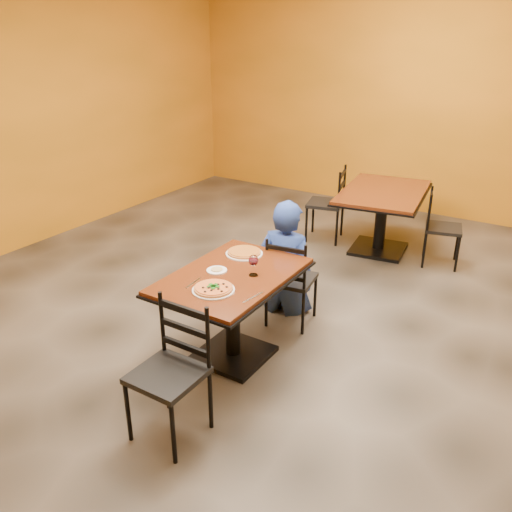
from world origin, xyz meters
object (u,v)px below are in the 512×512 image
Objects in this scene: chair_second_right at (444,229)px; chair_main_near at (167,376)px; pizza_main at (213,288)px; plate_main at (213,290)px; chair_second_left at (325,204)px; pizza_far at (244,252)px; table_second at (382,206)px; wine_glass at (253,264)px; chair_main_far at (292,279)px; plate_far at (244,254)px; side_plate at (217,270)px; table_main at (232,296)px; diner at (286,256)px.

chair_main_near is at bearing 154.19° from chair_second_right.
pizza_main is at bearing 99.96° from chair_main_near.
plate_main is 0.02m from pizza_main.
chair_main_near is 1.00× the size of chair_second_left.
pizza_main is 0.70m from pizza_far.
chair_second_right reaches higher than table_second.
chair_main_near is at bearing -89.44° from wine_glass.
plate_far is at bearing 47.36° from chair_main_far.
chair_main_far is 1.11m from pizza_main.
pizza_far is at bearing 90.07° from side_plate.
chair_main_far is 0.91× the size of chair_second_left.
table_second is 5.28× the size of pizza_far.
chair_main_far is at bearing 3.46° from chair_second_left.
chair_second_right is at bearing 71.37° from table_main.
plate_far is at bearing 90.07° from side_plate.
plate_far is 1.11× the size of pizza_far.
pizza_main is at bearing -81.22° from table_main.
chair_main_near is at bearing -3.73° from chair_second_left.
pizza_far reaches higher than side_plate.
chair_main_far is at bearing 56.14° from pizza_far.
wine_glass reaches higher than plate_main.
table_main is at bearing -70.74° from plate_far.
chair_second_right is at bearing 66.06° from pizza_far.
wine_glass is at bearing 25.48° from table_main.
plate_far and side_plate have the same top height.
chair_second_right is 5.32× the size of side_plate.
chair_second_left is 2.99× the size of plate_main.
pizza_far reaches higher than table_main.
wine_glass is (0.15, 0.07, 0.28)m from table_main.
plate_main is at bearing -106.05° from wine_glass.
table_main is 7.69× the size of side_plate.
table_main is 3.97× the size of plate_main.
pizza_main and pizza_far have the same top height.
chair_second_left is 3.14m from pizza_main.
side_plate is (0.00, -0.39, -0.02)m from pizza_far.
table_second is at bearing 76.08° from chair_second_left.
chair_main_near is 1.09× the size of chair_second_right.
wine_glass reaches higher than chair_second_left.
chair_second_left is 5.79× the size of side_plate.
pizza_main reaches higher than plate_far.
table_second is at bearing 75.87° from chair_second_right.
chair_main_far reaches higher than plate_main.
pizza_main is at bearing -75.26° from pizza_far.
table_main is 1.45× the size of chair_second_right.
chair_second_right is 2.07m from diner.
plate_far is (-0.25, -0.38, 0.33)m from chair_main_far.
pizza_far is 0.39m from side_plate.
diner is at bearing 94.39° from plate_main.
chair_second_left is at bearing 100.40° from table_main.
chair_main_far is 2.12m from chair_second_left.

